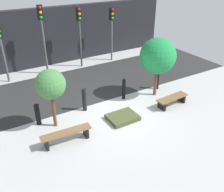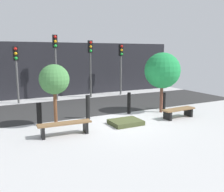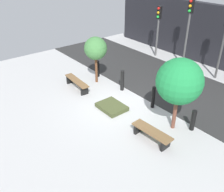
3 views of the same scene
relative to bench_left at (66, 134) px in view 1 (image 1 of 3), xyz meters
name	(u,v)px [view 1 (image 1 of 3)]	position (x,y,z in m)	size (l,w,h in m)	color
ground_plane	(117,115)	(2.64, 0.61, -0.35)	(18.00, 18.00, 0.00)	#B6B6B6
road_strip	(83,84)	(2.64, 4.22, -0.34)	(18.00, 4.48, 0.01)	#2C2C2C
building_facade	(54,36)	(2.64, 8.25, 1.44)	(16.20, 0.50, 3.58)	black
bench_left	(66,134)	(0.00, 0.00, 0.00)	(1.93, 0.49, 0.48)	black
bench_right	(172,99)	(5.27, 0.00, -0.03)	(1.68, 0.56, 0.44)	black
planter_bed	(123,117)	(2.64, 0.20, -0.25)	(1.26, 0.99, 0.18)	#434B29
tree_behind_left_bench	(50,85)	(0.00, 1.25, 1.54)	(1.18, 1.18, 2.49)	brown
tree_behind_right_bench	(158,56)	(5.27, 1.25, 1.72)	(1.73, 1.73, 2.94)	brown
bollard_far_left	(38,114)	(-0.55, 1.73, 0.11)	(0.20, 0.20, 0.92)	black
bollard_left	(84,100)	(1.57, 1.73, 0.19)	(0.19, 0.19, 1.07)	black
bollard_center	(124,89)	(3.70, 1.73, 0.17)	(0.16, 0.16, 1.03)	black
bollard_right	(157,81)	(5.82, 1.73, 0.09)	(0.19, 0.19, 0.88)	black
traffic_light_west	(1,42)	(-0.76, 6.74, 1.92)	(0.28, 0.27, 3.26)	#535353
traffic_light_mid_west	(42,28)	(1.50, 6.74, 2.38)	(0.28, 0.27, 3.97)	#515151
traffic_light_mid_east	(80,27)	(3.77, 6.74, 2.19)	(0.28, 0.27, 3.68)	#474747
traffic_light_east	(112,25)	(6.04, 6.74, 2.06)	(0.28, 0.27, 3.47)	#555555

